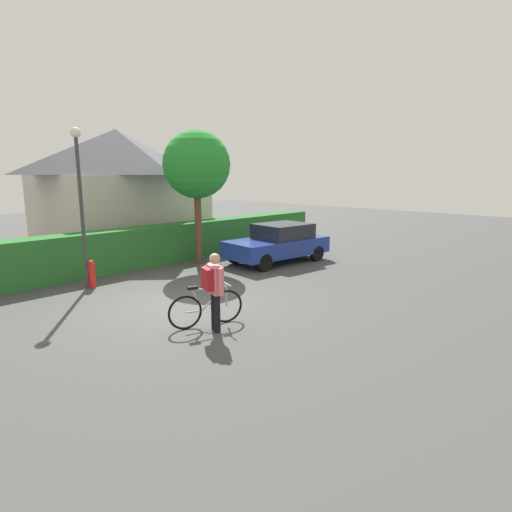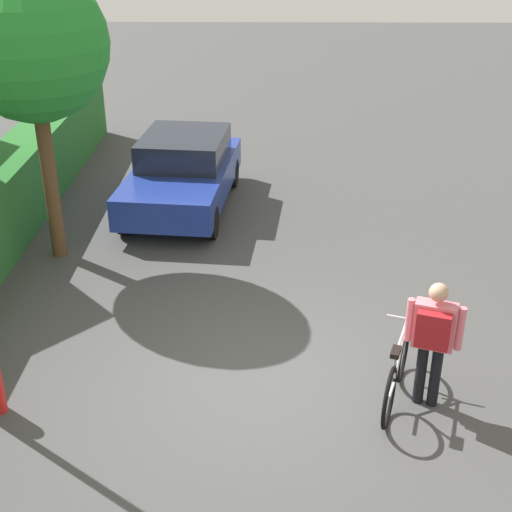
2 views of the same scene
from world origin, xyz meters
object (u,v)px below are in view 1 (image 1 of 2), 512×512
(person_rider, at_px, (214,285))
(fire_hydrant, at_px, (92,274))
(street_lamp, at_px, (80,188))
(parked_car_near, at_px, (278,243))
(tree_kerbside, at_px, (197,165))
(bicycle, at_px, (206,308))

(person_rider, relative_size, fire_hydrant, 2.06)
(person_rider, distance_m, fire_hydrant, 5.21)
(street_lamp, height_order, fire_hydrant, street_lamp)
(fire_hydrant, bearing_deg, person_rider, -87.78)
(parked_car_near, xyz_separation_m, person_rider, (-6.25, -3.60, 0.28))
(fire_hydrant, bearing_deg, tree_kerbside, 5.01)
(person_rider, bearing_deg, street_lamp, 93.56)
(parked_car_near, height_order, bicycle, parked_car_near)
(fire_hydrant, bearing_deg, street_lamp, 158.01)
(person_rider, bearing_deg, tree_kerbside, 53.90)
(bicycle, distance_m, street_lamp, 5.47)
(parked_car_near, xyz_separation_m, tree_kerbside, (-2.21, 1.94, 2.81))
(parked_car_near, xyz_separation_m, street_lamp, (-6.57, 1.62, 2.15))
(person_rider, bearing_deg, parked_car_near, 29.95)
(bicycle, relative_size, person_rider, 0.97)
(parked_car_near, bearing_deg, fire_hydrant, 166.31)
(parked_car_near, distance_m, bicycle, 6.97)
(street_lamp, bearing_deg, fire_hydrant, -21.99)
(street_lamp, height_order, tree_kerbside, tree_kerbside)
(parked_car_near, bearing_deg, street_lamp, 166.15)
(street_lamp, bearing_deg, tree_kerbside, 4.22)
(tree_kerbside, xyz_separation_m, fire_hydrant, (-4.24, -0.37, -3.13))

